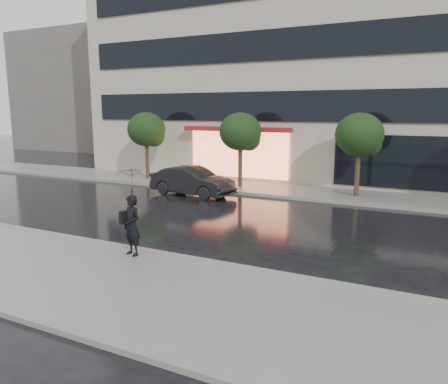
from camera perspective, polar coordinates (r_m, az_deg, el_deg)
The scene contains 12 objects.
ground at distance 13.21m, azimuth -4.31°, elevation -7.42°, with size 120.00×120.00×0.00m, color black.
sidewalk_near at distance 10.71m, azimuth -13.51°, elevation -11.74°, with size 60.00×4.50×0.12m, color slate.
sidewalk_far at distance 22.34m, azimuth 9.38°, elevation 0.10°, with size 60.00×3.50×0.12m, color slate.
curb_near at distance 12.39m, azimuth -6.73°, elevation -8.36°, with size 60.00×0.25×0.14m, color gray.
curb_far at distance 20.70m, azimuth 7.92°, elevation -0.66°, with size 60.00×0.25×0.14m, color gray.
office_building at distance 29.84m, azimuth 14.70°, elevation 19.77°, with size 30.00×12.76×18.00m.
bg_building_left at distance 50.45m, azimuth -16.79°, elevation 12.35°, with size 14.00×10.00×12.00m, color #59544F.
tree_far_west at distance 25.92m, azimuth -9.95°, elevation 7.89°, with size 2.20×2.20×3.99m.
tree_mid_west at distance 22.85m, azimuth 2.33°, elevation 7.69°, with size 2.20×2.20×3.99m.
tree_mid_east at distance 21.08m, azimuth 17.44°, elevation 6.98°, with size 2.20×2.20×3.99m.
parked_car at distance 21.20m, azimuth -4.18°, elevation 1.42°, with size 1.49×4.28×1.41m, color black.
pedestrian_with_umbrella at distance 12.10m, azimuth -12.00°, elevation -0.73°, with size 1.28×1.29×2.45m.
Camera 1 is at (6.53, -10.73, 4.08)m, focal length 35.00 mm.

